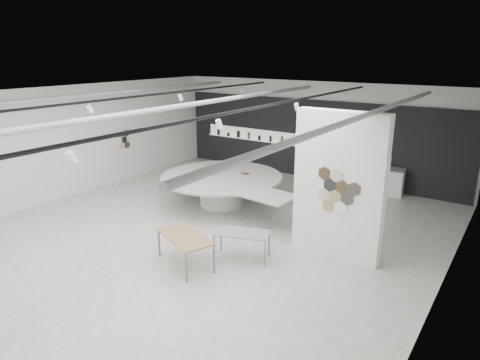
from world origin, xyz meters
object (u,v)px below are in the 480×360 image
Objects in this scene: partition_column at (339,186)px; sample_table_wood at (185,238)px; display_island at (223,186)px; kitchen_counter at (379,180)px; sample_table_stone at (242,235)px.

sample_table_wood is (-2.72, -2.48, -1.12)m from partition_column.
display_island is 3.04× the size of kitchen_counter.
kitchen_counter is at bearing 75.20° from sample_table_wood.
kitchen_counter reaches higher than display_island.
sample_table_stone is (0.92, 1.04, -0.06)m from sample_table_wood.
display_island reaches higher than sample_table_stone.
display_island is at bearing 133.65° from sample_table_stone.
sample_table_stone is 7.07m from kitchen_counter.
partition_column is 4.77m from display_island.
display_island is at bearing 163.45° from partition_column.
sample_table_wood is 8.28m from kitchen_counter.
display_island is 3.01× the size of sample_table_wood.
kitchen_counter is at bearing 80.25° from sample_table_stone.
sample_table_stone is (-1.80, -1.44, -1.18)m from partition_column.
display_island is 5.69m from kitchen_counter.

